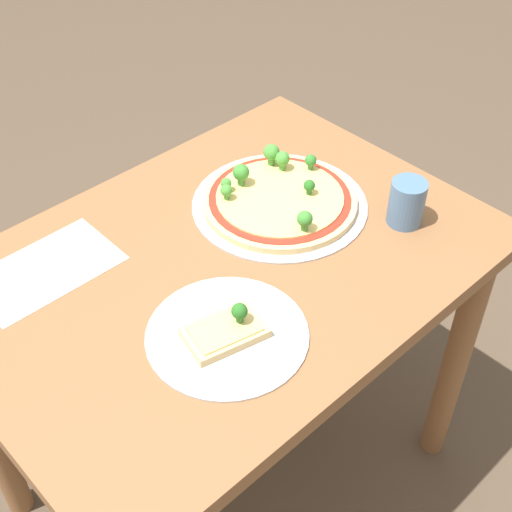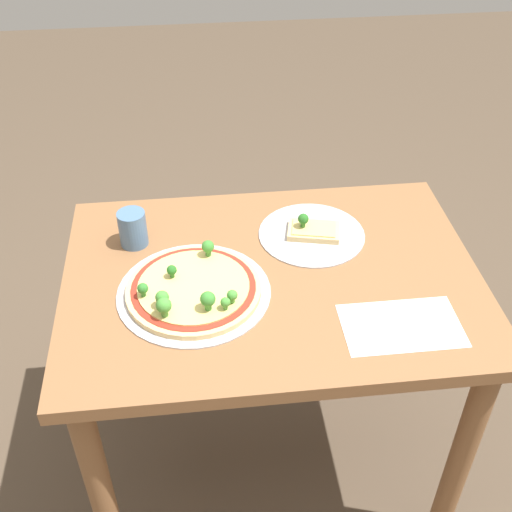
{
  "view_description": "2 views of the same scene",
  "coord_description": "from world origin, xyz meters",
  "px_view_note": "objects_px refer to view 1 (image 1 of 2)",
  "views": [
    {
      "loc": [
        -0.64,
        -0.76,
        1.67
      ],
      "look_at": [
        0.03,
        -0.05,
        0.78
      ],
      "focal_mm": 50.0,
      "sensor_mm": 36.0,
      "label": 1
    },
    {
      "loc": [
        0.17,
        1.17,
        1.77
      ],
      "look_at": [
        0.03,
        -0.05,
        0.78
      ],
      "focal_mm": 45.0,
      "sensor_mm": 36.0,
      "label": 2
    }
  ],
  "objects_px": {
    "dining_table": "(227,305)",
    "drinking_cup": "(407,203)",
    "pizza_tray_whole": "(279,199)",
    "pizza_tray_slice": "(227,333)"
  },
  "relations": [
    {
      "from": "dining_table",
      "to": "drinking_cup",
      "type": "height_order",
      "value": "drinking_cup"
    },
    {
      "from": "dining_table",
      "to": "drinking_cup",
      "type": "bearing_deg",
      "value": -25.77
    },
    {
      "from": "dining_table",
      "to": "pizza_tray_whole",
      "type": "distance_m",
      "value": 0.24
    },
    {
      "from": "dining_table",
      "to": "drinking_cup",
      "type": "distance_m",
      "value": 0.41
    },
    {
      "from": "pizza_tray_slice",
      "to": "drinking_cup",
      "type": "distance_m",
      "value": 0.46
    },
    {
      "from": "dining_table",
      "to": "drinking_cup",
      "type": "relative_size",
      "value": 10.69
    },
    {
      "from": "pizza_tray_whole",
      "to": "drinking_cup",
      "type": "distance_m",
      "value": 0.26
    },
    {
      "from": "pizza_tray_whole",
      "to": "drinking_cup",
      "type": "bearing_deg",
      "value": -55.88
    },
    {
      "from": "dining_table",
      "to": "pizza_tray_whole",
      "type": "height_order",
      "value": "pizza_tray_whole"
    },
    {
      "from": "dining_table",
      "to": "drinking_cup",
      "type": "xyz_separation_m",
      "value": [
        0.34,
        -0.16,
        0.17
      ]
    }
  ]
}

